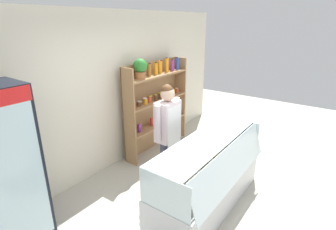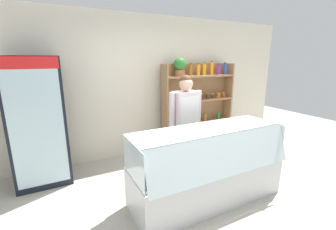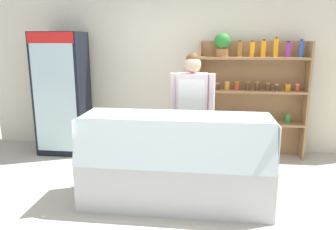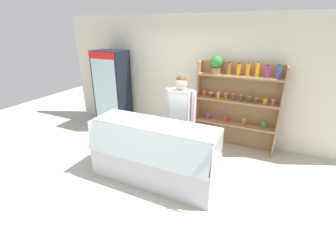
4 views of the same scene
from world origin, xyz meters
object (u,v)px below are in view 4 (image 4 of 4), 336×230
Objects in this scene: drinks_fridge at (113,90)px; deli_display_case at (154,162)px; shelving_unit at (235,99)px; shop_clerk at (180,112)px.

deli_display_case is at bearing -37.78° from drinks_fridge.
shelving_unit is at bearing 3.90° from drinks_fridge.
drinks_fridge reaches higher than deli_display_case.
shelving_unit is 1.24m from shop_clerk.
drinks_fridge is at bearing 142.22° from deli_display_case.
drinks_fridge is 2.57m from deli_display_case.
deli_display_case is (-0.96, -1.72, -0.76)m from shelving_unit.
drinks_fridge is 0.93× the size of deli_display_case.
deli_display_case is 1.04m from shop_clerk.
deli_display_case is (1.96, -1.52, -0.65)m from drinks_fridge.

